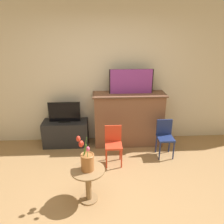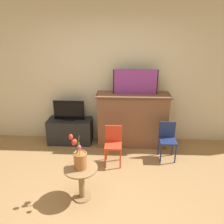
{
  "view_description": "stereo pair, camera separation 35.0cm",
  "coord_description": "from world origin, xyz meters",
  "px_view_note": "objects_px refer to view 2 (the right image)",
  "views": [
    {
      "loc": [
        -0.06,
        -2.07,
        2.16
      ],
      "look_at": [
        0.13,
        1.2,
        0.93
      ],
      "focal_mm": 35.0,
      "sensor_mm": 36.0,
      "label": 1
    },
    {
      "loc": [
        0.29,
        -2.07,
        2.16
      ],
      "look_at": [
        0.13,
        1.2,
        0.93
      ],
      "focal_mm": 35.0,
      "sensor_mm": 36.0,
      "label": 2
    }
  ],
  "objects_px": {
    "tv_monitor": "(69,111)",
    "chair_blue": "(167,138)",
    "painting": "(135,82)",
    "chair_red": "(113,142)",
    "vase_tulips": "(80,158)"
  },
  "relations": [
    {
      "from": "painting",
      "to": "chair_blue",
      "type": "xyz_separation_m",
      "value": [
        0.57,
        -0.49,
        -0.88
      ]
    },
    {
      "from": "chair_blue",
      "to": "chair_red",
      "type": "bearing_deg",
      "value": -167.74
    },
    {
      "from": "painting",
      "to": "chair_blue",
      "type": "bearing_deg",
      "value": -40.96
    },
    {
      "from": "painting",
      "to": "chair_blue",
      "type": "relative_size",
      "value": 1.24
    },
    {
      "from": "painting",
      "to": "chair_red",
      "type": "relative_size",
      "value": 1.24
    },
    {
      "from": "painting",
      "to": "vase_tulips",
      "type": "distance_m",
      "value": 1.87
    },
    {
      "from": "chair_red",
      "to": "chair_blue",
      "type": "relative_size",
      "value": 1.0
    },
    {
      "from": "tv_monitor",
      "to": "vase_tulips",
      "type": "height_order",
      "value": "vase_tulips"
    },
    {
      "from": "tv_monitor",
      "to": "chair_blue",
      "type": "relative_size",
      "value": 0.92
    },
    {
      "from": "chair_red",
      "to": "vase_tulips",
      "type": "bearing_deg",
      "value": -114.08
    },
    {
      "from": "painting",
      "to": "vase_tulips",
      "type": "relative_size",
      "value": 1.65
    },
    {
      "from": "tv_monitor",
      "to": "chair_blue",
      "type": "distance_m",
      "value": 1.93
    },
    {
      "from": "tv_monitor",
      "to": "vase_tulips",
      "type": "relative_size",
      "value": 1.22
    },
    {
      "from": "painting",
      "to": "vase_tulips",
      "type": "height_order",
      "value": "painting"
    },
    {
      "from": "chair_red",
      "to": "vase_tulips",
      "type": "relative_size",
      "value": 1.33
    }
  ]
}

